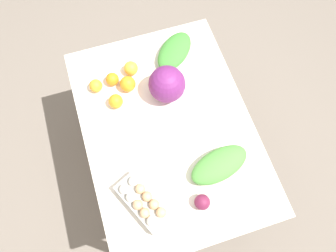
% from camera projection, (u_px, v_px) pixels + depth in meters
% --- Properties ---
extents(ground_plane, '(8.00, 8.00, 0.00)m').
position_uv_depth(ground_plane, '(168.00, 169.00, 2.28)').
color(ground_plane, '#70665B').
extents(dining_table, '(1.13, 0.81, 0.76)m').
position_uv_depth(dining_table, '(168.00, 136.00, 1.69)').
color(dining_table, silver).
rests_on(dining_table, ground_plane).
extents(cabbage_purple, '(0.18, 0.18, 0.18)m').
position_uv_depth(cabbage_purple, '(167.00, 84.00, 1.57)').
color(cabbage_purple, '#6B2366').
rests_on(cabbage_purple, dining_table).
extents(egg_carton, '(0.29, 0.21, 0.09)m').
position_uv_depth(egg_carton, '(143.00, 202.00, 1.40)').
color(egg_carton, '#A8A8A3').
rests_on(egg_carton, dining_table).
extents(greens_bunch_scallion, '(0.20, 0.31, 0.08)m').
position_uv_depth(greens_bunch_scallion, '(219.00, 165.00, 1.47)').
color(greens_bunch_scallion, '#4C933D').
rests_on(greens_bunch_scallion, dining_table).
extents(greens_bunch_chard, '(0.28, 0.29, 0.07)m').
position_uv_depth(greens_bunch_chard, '(174.00, 51.00, 1.71)').
color(greens_bunch_chard, '#3D8433').
rests_on(greens_bunch_chard, dining_table).
extents(beet_root, '(0.07, 0.07, 0.07)m').
position_uv_depth(beet_root, '(202.00, 202.00, 1.41)').
color(beet_root, maroon).
rests_on(beet_root, dining_table).
extents(orange_0, '(0.07, 0.07, 0.07)m').
position_uv_depth(orange_0, '(96.00, 86.00, 1.63)').
color(orange_0, orange).
rests_on(orange_0, dining_table).
extents(orange_1, '(0.07, 0.07, 0.07)m').
position_uv_depth(orange_1, '(112.00, 79.00, 1.65)').
color(orange_1, orange).
rests_on(orange_1, dining_table).
extents(orange_2, '(0.07, 0.07, 0.07)m').
position_uv_depth(orange_2, '(131.00, 68.00, 1.67)').
color(orange_2, '#F9A833').
rests_on(orange_2, dining_table).
extents(orange_3, '(0.08, 0.08, 0.08)m').
position_uv_depth(orange_3, '(128.00, 84.00, 1.63)').
color(orange_3, orange).
rests_on(orange_3, dining_table).
extents(orange_4, '(0.07, 0.07, 0.07)m').
position_uv_depth(orange_4, '(116.00, 101.00, 1.60)').
color(orange_4, orange).
rests_on(orange_4, dining_table).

